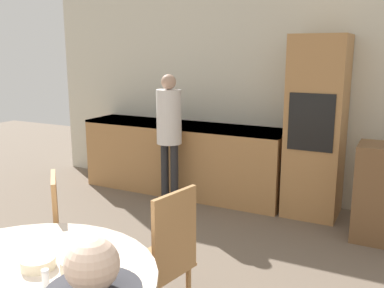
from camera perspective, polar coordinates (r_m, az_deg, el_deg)
name	(u,v)px	position (r m, az deg, el deg)	size (l,w,h in m)	color
wall_back	(281,95)	(5.26, 11.80, 6.47)	(6.68, 0.05, 2.60)	beige
kitchen_counter	(183,157)	(5.52, -1.27, -1.81)	(2.65, 0.60, 0.90)	#AD7A47
oven_unit	(316,128)	(4.87, 16.22, 2.12)	(0.58, 0.59, 1.98)	#AD7A47
chair_far_left	(44,240)	(3.15, -19.13, -11.96)	(0.57, 0.57, 0.99)	#AD7A47
chair_far_right	(165,257)	(2.77, -3.68, -14.76)	(0.47, 0.47, 0.99)	#AD7A47
person_standing	(169,125)	(4.96, -3.07, 2.52)	(0.29, 0.29, 1.55)	#262628
cup	(68,271)	(2.13, -16.21, -15.99)	(0.07, 0.07, 0.09)	beige
bowl_centre	(38,263)	(2.29, -19.83, -14.67)	(0.17, 0.17, 0.05)	beige
salt_shaker	(46,278)	(2.10, -18.95, -16.59)	(0.03, 0.03, 0.09)	white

